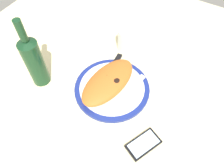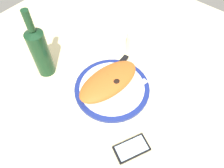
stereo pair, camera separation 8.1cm
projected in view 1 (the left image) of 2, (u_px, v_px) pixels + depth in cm
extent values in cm
cube|color=beige|center=(112.00, 91.00, 85.68)|extent=(150.00, 150.00, 3.00)
cylinder|color=navy|center=(112.00, 88.00, 83.94)|extent=(29.13, 29.13, 1.27)
cylinder|color=white|center=(112.00, 87.00, 83.30)|extent=(25.12, 25.12, 0.30)
ellipsoid|color=#C16023|center=(109.00, 81.00, 81.91)|extent=(27.76, 16.39, 4.93)
ellipsoid|color=black|center=(107.00, 85.00, 78.36)|extent=(2.07, 2.04, 0.61)
ellipsoid|color=black|center=(107.00, 76.00, 80.61)|extent=(2.47, 2.24, 0.71)
ellipsoid|color=black|center=(116.00, 81.00, 79.58)|extent=(3.79, 3.64, 1.02)
cube|color=silver|center=(128.00, 92.00, 81.61)|extent=(12.52, 3.13, 0.40)
cube|color=silver|center=(141.00, 79.00, 85.26)|extent=(4.33, 2.88, 0.40)
cube|color=silver|center=(104.00, 82.00, 84.20)|extent=(14.21, 2.87, 0.40)
cube|color=black|center=(116.00, 62.00, 89.87)|extent=(8.86, 2.78, 1.20)
cube|color=black|center=(143.00, 144.00, 71.18)|extent=(12.86, 10.38, 1.00)
cube|color=silver|center=(144.00, 144.00, 70.71)|extent=(11.24, 8.97, 0.16)
cylinder|color=silver|center=(125.00, 40.00, 93.03)|extent=(6.46, 6.46, 10.48)
cylinder|color=silver|center=(125.00, 45.00, 95.46)|extent=(5.94, 5.94, 4.12)
cylinder|color=#14381E|center=(35.00, 64.00, 79.12)|extent=(6.85, 6.85, 19.81)
cone|color=#14381E|center=(26.00, 42.00, 70.35)|extent=(6.85, 6.85, 1.71)
cylinder|color=#14381E|center=(21.00, 30.00, 66.44)|extent=(2.60, 2.60, 7.87)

